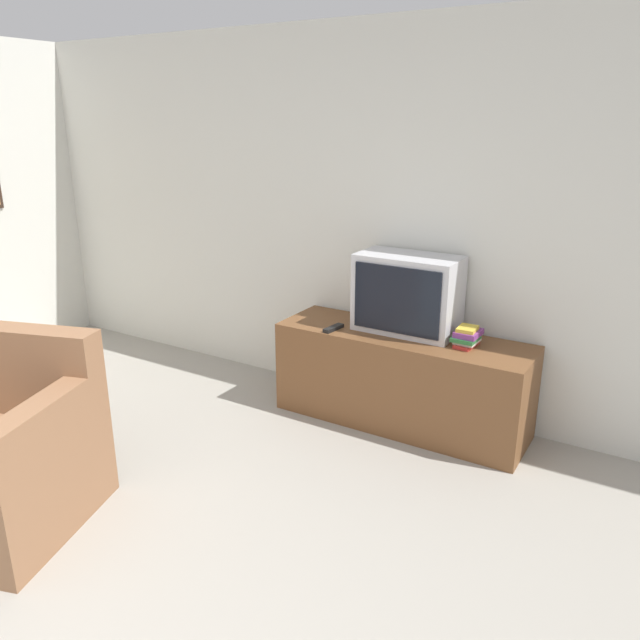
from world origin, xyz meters
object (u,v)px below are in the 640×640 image
(book_stack, at_px, (467,337))
(remote_on_stand, at_px, (333,328))
(television, at_px, (408,294))
(tv_stand, at_px, (401,379))

(book_stack, height_order, remote_on_stand, book_stack)
(book_stack, xyz_separation_m, remote_on_stand, (-0.86, -0.16, -0.05))
(book_stack, bearing_deg, remote_on_stand, -169.16)
(television, distance_m, book_stack, 0.49)
(book_stack, bearing_deg, television, 170.96)
(tv_stand, height_order, book_stack, book_stack)
(tv_stand, height_order, television, television)
(book_stack, bearing_deg, tv_stand, -178.66)
(tv_stand, xyz_separation_m, remote_on_stand, (-0.44, -0.16, 0.33))
(television, bearing_deg, book_stack, -9.04)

